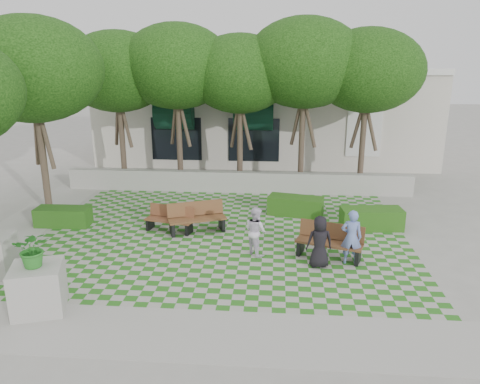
# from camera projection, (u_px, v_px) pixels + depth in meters

# --- Properties ---
(ground) EXTENTS (90.00, 90.00, 0.00)m
(ground) POSITION_uv_depth(u_px,v_px,m) (220.00, 248.00, 14.63)
(ground) COLOR gray
(ground) RESTS_ON ground
(lawn) EXTENTS (12.00, 12.00, 0.00)m
(lawn) POSITION_uv_depth(u_px,v_px,m) (224.00, 236.00, 15.58)
(lawn) COLOR #2B721E
(lawn) RESTS_ON ground
(sidewalk_south) EXTENTS (16.00, 2.00, 0.01)m
(sidewalk_south) POSITION_uv_depth(u_px,v_px,m) (194.00, 334.00, 10.13)
(sidewalk_south) COLOR #9E9B93
(sidewalk_south) RESTS_ON ground
(sidewalk_west) EXTENTS (2.00, 12.00, 0.01)m
(sidewalk_west) POSITION_uv_depth(u_px,v_px,m) (17.00, 230.00, 16.14)
(sidewalk_west) COLOR #9E9B93
(sidewalk_west) RESTS_ON ground
(retaining_wall) EXTENTS (15.00, 0.36, 0.90)m
(retaining_wall) POSITION_uv_depth(u_px,v_px,m) (237.00, 182.00, 20.42)
(retaining_wall) COLOR #9E9B93
(retaining_wall) RESTS_ON ground
(bench_east) EXTENTS (2.04, 1.24, 1.02)m
(bench_east) POSITION_uv_depth(u_px,v_px,m) (330.00, 242.00, 13.84)
(bench_east) COLOR #52331C
(bench_east) RESTS_ON ground
(bench_mid) EXTENTS (2.03, 1.31, 1.01)m
(bench_mid) POSITION_uv_depth(u_px,v_px,m) (197.00, 218.00, 15.85)
(bench_mid) COLOR brown
(bench_mid) RESTS_ON ground
(bench_west) EXTENTS (1.74, 0.93, 0.87)m
(bench_west) POSITION_uv_depth(u_px,v_px,m) (170.00, 219.00, 15.93)
(bench_west) COLOR brown
(bench_west) RESTS_ON ground
(hedge_east) EXTENTS (2.15, 1.03, 0.73)m
(hedge_east) POSITION_uv_depth(u_px,v_px,m) (371.00, 219.00, 16.16)
(hedge_east) COLOR #225015
(hedge_east) RESTS_ON ground
(hedge_midright) EXTENTS (2.15, 1.23, 0.71)m
(hedge_midright) POSITION_uv_depth(u_px,v_px,m) (296.00, 206.00, 17.53)
(hedge_midright) COLOR #224E14
(hedge_midright) RESTS_ON ground
(hedge_west) EXTENTS (1.89, 0.79, 0.66)m
(hedge_west) POSITION_uv_depth(u_px,v_px,m) (63.00, 217.00, 16.46)
(hedge_west) COLOR #1F4C14
(hedge_west) RESTS_ON ground
(planter_front) EXTENTS (1.42, 1.42, 2.01)m
(planter_front) POSITION_uv_depth(u_px,v_px,m) (37.00, 279.00, 10.88)
(planter_front) COLOR #9E9B93
(planter_front) RESTS_ON ground
(person_blue) EXTENTS (0.62, 0.44, 1.63)m
(person_blue) POSITION_uv_depth(u_px,v_px,m) (351.00, 237.00, 13.34)
(person_blue) COLOR #6C81C5
(person_blue) RESTS_ON ground
(person_dark) EXTENTS (0.80, 0.59, 1.51)m
(person_dark) POSITION_uv_depth(u_px,v_px,m) (319.00, 242.00, 13.16)
(person_dark) COLOR black
(person_dark) RESTS_ON ground
(person_white) EXTENTS (0.90, 0.91, 1.49)m
(person_white) POSITION_uv_depth(u_px,v_px,m) (256.00, 231.00, 13.99)
(person_white) COLOR silver
(person_white) RESTS_ON ground
(tree_row) EXTENTS (17.70, 13.40, 7.41)m
(tree_row) POSITION_uv_depth(u_px,v_px,m) (191.00, 70.00, 18.98)
(tree_row) COLOR #47382B
(tree_row) RESTS_ON ground
(building) EXTENTS (18.00, 8.92, 5.15)m
(building) POSITION_uv_depth(u_px,v_px,m) (265.00, 113.00, 27.28)
(building) COLOR beige
(building) RESTS_ON ground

